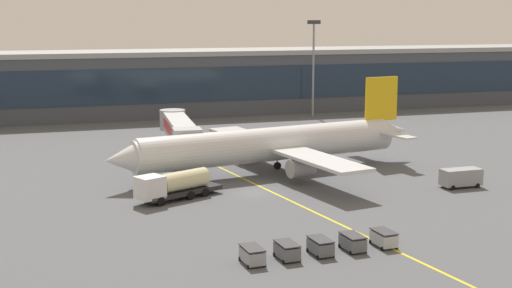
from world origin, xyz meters
name	(u,v)px	position (x,y,z in m)	size (l,w,h in m)	color
ground_plane	(254,193)	(0.00, 0.00, 0.00)	(700.00, 700.00, 0.00)	#515459
apron_lead_in_line	(263,188)	(1.73, 2.00, 0.00)	(0.30, 80.00, 0.01)	yellow
terminal_building	(139,83)	(-2.78, 72.05, 6.88)	(218.85, 17.30, 13.73)	#424751
main_airliner	(272,144)	(5.39, 9.34, 3.99)	(45.28, 36.03, 12.23)	silver
jet_bridge	(179,129)	(-5.05, 19.33, 4.98)	(5.58, 22.06, 6.67)	#B2B7BC
fuel_tanker	(174,185)	(-9.77, -0.46, 1.75)	(10.86, 6.77, 3.25)	#232326
crew_van	(460,177)	(24.87, -5.17, 1.31)	(5.02, 2.18, 2.30)	gray
baggage_cart_0	(252,255)	(-7.62, -23.43, 0.78)	(1.76, 2.74, 1.48)	gray
baggage_cart_1	(287,250)	(-4.43, -23.24, 0.78)	(1.76, 2.74, 1.48)	#595B60
baggage_cart_2	(320,246)	(-1.23, -23.05, 0.78)	(1.76, 2.74, 1.48)	#595B60
baggage_cart_3	(353,242)	(1.96, -22.86, 0.78)	(1.76, 2.74, 1.48)	#595B60
baggage_cart_4	(384,238)	(5.15, -22.67, 0.78)	(1.76, 2.74, 1.48)	#B2B7BC
apron_light_mast_0	(313,59)	(32.18, 60.09, 11.96)	(2.80, 0.50, 20.08)	gray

